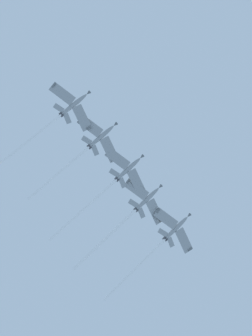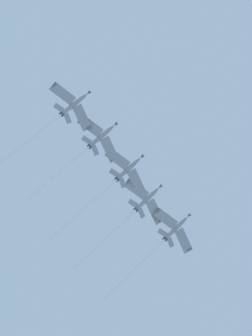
# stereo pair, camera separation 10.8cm
# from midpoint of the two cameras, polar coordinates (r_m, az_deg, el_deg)

# --- Properties ---
(jet_far_left) EXTENTS (20.11, 40.24, 18.91)m
(jet_far_left) POSITION_cam_midpoint_polar(r_m,az_deg,el_deg) (177.98, 4.41, -8.30)
(jet_far_left) COLOR gray
(jet_inner_left) EXTENTS (20.10, 39.97, 18.95)m
(jet_inner_left) POSITION_cam_midpoint_polar(r_m,az_deg,el_deg) (174.15, 0.39, -5.53)
(jet_inner_left) COLOR gray
(jet_centre) EXTENTS (20.11, 41.31, 19.32)m
(jet_centre) POSITION_cam_midpoint_polar(r_m,az_deg,el_deg) (172.60, -1.48, -1.66)
(jet_centre) COLOR gray
(jet_inner_right) EXTENTS (20.11, 38.11, 16.85)m
(jet_inner_right) POSITION_cam_midpoint_polar(r_m,az_deg,el_deg) (171.59, -4.38, 2.40)
(jet_inner_right) COLOR gray
(jet_far_right) EXTENTS (20.11, 36.21, 17.21)m
(jet_far_right) POSITION_cam_midpoint_polar(r_m,az_deg,el_deg) (170.56, -7.38, 6.26)
(jet_far_right) COLOR gray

